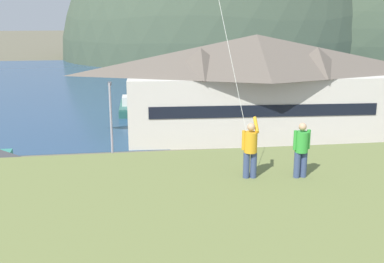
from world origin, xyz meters
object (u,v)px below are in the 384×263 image
(person_kite_flyer, at_px, (250,148))
(parked_car_mid_row_near, at_px, (56,184))
(parked_car_front_row_silver, at_px, (42,238))
(parked_car_mid_row_center, at_px, (324,216))
(harbor_lodge, at_px, (255,84))
(parking_light_pole, at_px, (111,125))
(parked_car_front_row_red, at_px, (326,183))
(wharf_dock, at_px, (159,112))
(parked_car_mid_row_far, at_px, (131,218))
(parked_car_front_row_end, at_px, (222,226))
(parked_car_lone_by_shed, at_px, (134,186))
(moored_boat_outer_mooring, at_px, (189,111))
(parked_car_back_row_left, at_px, (214,187))
(moored_boat_wharfside, at_px, (130,107))
(person_companion, at_px, (301,148))

(person_kite_flyer, bearing_deg, parked_car_mid_row_near, 116.87)
(parked_car_front_row_silver, bearing_deg, parked_car_mid_row_center, 1.74)
(harbor_lodge, distance_m, parking_light_pole, 17.81)
(parked_car_front_row_red, bearing_deg, wharf_dock, 108.60)
(wharf_dock, height_order, parked_car_mid_row_far, parked_car_mid_row_far)
(harbor_lodge, height_order, parked_car_mid_row_near, harbor_lodge)
(wharf_dock, relative_size, parked_car_mid_row_center, 2.82)
(wharf_dock, distance_m, parked_car_front_row_end, 33.26)
(parked_car_mid_row_center, xyz_separation_m, parked_car_front_row_red, (2.32, 5.04, 0.00))
(parked_car_lone_by_shed, bearing_deg, parked_car_mid_row_far, -93.12)
(moored_boat_outer_mooring, xyz_separation_m, parked_car_mid_row_far, (-7.29, -29.63, 0.34))
(parked_car_back_row_left, distance_m, parked_car_mid_row_near, 10.55)
(moored_boat_wharfside, bearing_deg, wharf_dock, -28.68)
(parked_car_front_row_silver, height_order, parked_car_back_row_left, same)
(moored_boat_wharfside, xyz_separation_m, parked_car_back_row_left, (5.24, -29.46, 0.34))
(harbor_lodge, height_order, moored_boat_wharfside, harbor_lodge)
(person_companion, bearing_deg, parked_car_front_row_red, 62.28)
(parked_car_lone_by_shed, bearing_deg, parked_car_front_row_silver, -126.29)
(parked_car_mid_row_far, bearing_deg, parked_car_front_row_end, -20.46)
(moored_boat_wharfside, relative_size, person_kite_flyer, 4.12)
(wharf_dock, bearing_deg, parked_car_front_row_red, -71.40)
(parked_car_lone_by_shed, relative_size, parking_light_pole, 0.59)
(person_kite_flyer, relative_size, person_companion, 1.07)
(harbor_lodge, bearing_deg, person_companion, -103.20)
(moored_boat_wharfside, relative_size, parked_car_front_row_red, 1.81)
(moored_boat_outer_mooring, height_order, person_companion, person_companion)
(parked_car_front_row_end, distance_m, person_kite_flyer, 11.78)
(parked_car_mid_row_center, distance_m, parked_car_lone_by_shed, 12.19)
(parked_car_lone_by_shed, height_order, person_kite_flyer, person_kite_flyer)
(harbor_lodge, height_order, parked_car_mid_row_center, harbor_lodge)
(harbor_lodge, bearing_deg, parked_car_mid_row_center, -94.85)
(parking_light_pole, xyz_separation_m, person_companion, (6.48, -20.19, 3.95))
(parked_car_mid_row_center, bearing_deg, parked_car_mid_row_near, 155.14)
(parked_car_mid_row_near, xyz_separation_m, parked_car_mid_row_far, (4.91, -5.93, 0.00))
(parked_car_mid_row_center, height_order, parking_light_pole, parking_light_pole)
(wharf_dock, bearing_deg, person_kite_flyer, -90.11)
(moored_boat_outer_mooring, distance_m, person_companion, 41.62)
(parked_car_mid_row_far, bearing_deg, parked_car_mid_row_center, -7.10)
(parked_car_front_row_end, height_order, parked_car_front_row_red, same)
(parked_car_mid_row_near, bearing_deg, harbor_lodge, 38.95)
(parked_car_back_row_left, bearing_deg, parked_car_front_row_silver, -150.27)
(parked_car_back_row_left, xyz_separation_m, parked_car_lone_by_shed, (-5.19, 0.87, 0.00))
(wharf_dock, xyz_separation_m, parked_car_lone_by_shed, (-3.52, -26.63, 0.71))
(moored_boat_wharfside, distance_m, parked_car_back_row_left, 29.92)
(parked_car_mid_row_near, height_order, person_companion, person_companion)
(moored_boat_wharfside, height_order, parked_car_lone_by_shed, moored_boat_wharfside)
(parked_car_front_row_end, relative_size, parked_car_front_row_red, 1.03)
(harbor_lodge, relative_size, parked_car_lone_by_shed, 6.27)
(parked_car_mid_row_far, relative_size, parking_light_pole, 0.59)
(harbor_lodge, xyz_separation_m, moored_boat_outer_mooring, (-5.32, 9.54, -4.65))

